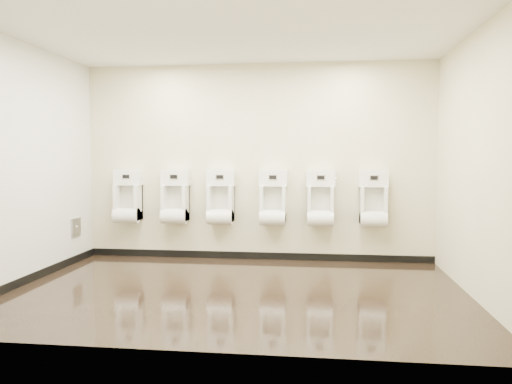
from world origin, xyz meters
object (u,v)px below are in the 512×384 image
urinal_0 (128,200)px  urinal_4 (321,202)px  urinal_3 (273,202)px  urinal_1 (175,201)px  urinal_2 (221,201)px  access_panel (76,227)px  urinal_5 (373,203)px

urinal_0 → urinal_4: bearing=0.0°
urinal_3 → urinal_4: (0.66, 0.00, 0.00)m
urinal_3 → urinal_4: same height
urinal_0 → urinal_4: size_ratio=1.00×
urinal_1 → urinal_4: bearing=0.0°
urinal_0 → urinal_1: bearing=0.0°
urinal_2 → urinal_3: same height
access_panel → urinal_3: bearing=8.6°
urinal_5 → urinal_1: bearing=180.0°
urinal_0 → urinal_5: same height
urinal_3 → urinal_4: size_ratio=1.00×
urinal_2 → urinal_5: bearing=0.0°
urinal_1 → urinal_2: 0.67m
urinal_0 → urinal_1: (0.71, 0.00, 0.00)m
access_panel → urinal_0: urinal_0 is taller
urinal_0 → urinal_3: same height
urinal_0 → urinal_1: size_ratio=1.00×
urinal_2 → urinal_5: size_ratio=1.00×
urinal_0 → urinal_3: bearing=0.0°
access_panel → urinal_3: 2.79m
access_panel → urinal_0: (0.60, 0.41, 0.35)m
urinal_4 → urinal_3: bearing=180.0°
urinal_1 → urinal_3: 1.42m
urinal_1 → urinal_4: size_ratio=1.00×
urinal_3 → urinal_4: bearing=0.0°
urinal_0 → urinal_4: 2.80m
access_panel → urinal_5: 4.15m
urinal_3 → urinal_5: (1.38, 0.00, 0.00)m
urinal_2 → urinal_3: (0.75, 0.00, 0.00)m
urinal_1 → urinal_2: (0.67, 0.00, 0.00)m
urinal_5 → access_panel: bearing=-174.3°
access_panel → urinal_1: bearing=17.5°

